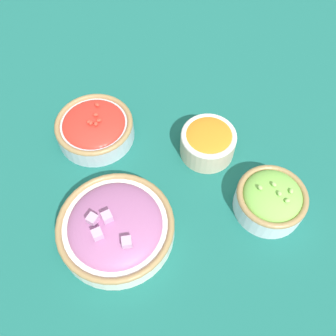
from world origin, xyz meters
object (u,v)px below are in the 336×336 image
bowl_carrots (208,141)px  bowl_cherry_tomatoes (95,127)px  bowl_lettuce (271,199)px  bowl_red_onion (116,227)px

bowl_carrots → bowl_cherry_tomatoes: 0.24m
bowl_lettuce → bowl_red_onion: size_ratio=0.62×
bowl_red_onion → bowl_cherry_tomatoes: (-0.04, 0.23, 0.00)m
bowl_lettuce → bowl_carrots: size_ratio=1.17×
bowl_carrots → bowl_red_onion: (-0.19, -0.17, -0.01)m
bowl_carrots → bowl_red_onion: bowl_red_onion is taller
bowl_lettuce → bowl_carrots: 0.17m
bowl_red_onion → bowl_cherry_tomatoes: bowl_red_onion is taller
bowl_cherry_tomatoes → bowl_lettuce: bearing=-31.8°
bowl_cherry_tomatoes → bowl_red_onion: bearing=-80.4°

